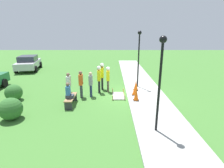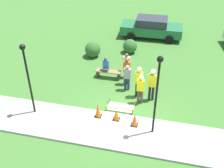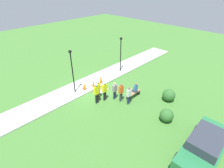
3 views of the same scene
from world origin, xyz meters
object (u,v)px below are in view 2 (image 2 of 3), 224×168
at_px(traffic_cone_sidewalk_edge, 135,120).
at_px(person_seated_on_bench, 106,65).
at_px(park_bench, 108,73).
at_px(lamppost_far, 27,70).
at_px(parked_car_green, 151,27).
at_px(bystander_in_white_shirt, 127,76).
at_px(lamppost_near, 157,86).
at_px(worker_assistant, 139,79).
at_px(traffic_cone_near_patch, 98,110).
at_px(worker_trainee, 152,82).
at_px(worker_supervisor, 141,87).
at_px(bystander_in_gray_shirt, 126,64).
at_px(bystander_in_orange_shirt, 127,70).
at_px(traffic_cone_far_patch, 116,115).

xyz_separation_m(traffic_cone_sidewalk_edge, person_seated_on_bench, (-2.50, 4.11, 0.41)).
relative_size(traffic_cone_sidewalk_edge, park_bench, 0.45).
relative_size(lamppost_far, parked_car_green, 0.80).
relative_size(person_seated_on_bench, bystander_in_white_shirt, 0.54).
bearing_deg(traffic_cone_sidewalk_edge, lamppost_near, -15.01).
xyz_separation_m(person_seated_on_bench, worker_assistant, (2.26, -1.54, 0.30)).
height_order(traffic_cone_near_patch, worker_trainee, worker_trainee).
bearing_deg(lamppost_near, worker_assistant, 112.19).
distance_m(traffic_cone_near_patch, worker_supervisor, 2.61).
xyz_separation_m(traffic_cone_sidewalk_edge, worker_trainee, (0.52, 2.39, 0.75)).
bearing_deg(worker_supervisor, bystander_in_gray_shirt, 116.89).
bearing_deg(bystander_in_orange_shirt, lamppost_far, -137.22).
bearing_deg(bystander_in_white_shirt, worker_supervisor, -49.72).
height_order(traffic_cone_near_patch, bystander_in_gray_shirt, bystander_in_gray_shirt).
height_order(bystander_in_gray_shirt, lamppost_far, lamppost_far).
xyz_separation_m(traffic_cone_sidewalk_edge, parked_car_green, (-0.47, 10.77, 0.38)).
distance_m(worker_supervisor, worker_trainee, 0.71).
height_order(traffic_cone_near_patch, worker_supervisor, worker_supervisor).
bearing_deg(lamppost_near, person_seated_on_bench, 128.07).
bearing_deg(worker_assistant, worker_supervisor, -71.91).
xyz_separation_m(park_bench, parked_car_green, (1.85, 6.71, 0.48)).
bearing_deg(bystander_in_white_shirt, person_seated_on_bench, 145.48).
height_order(worker_supervisor, lamppost_far, lamppost_far).
bearing_deg(traffic_cone_far_patch, lamppost_near, -13.81).
height_order(worker_trainee, bystander_in_gray_shirt, worker_trainee).
height_order(park_bench, bystander_in_white_shirt, bystander_in_white_shirt).
xyz_separation_m(traffic_cone_near_patch, worker_supervisor, (1.87, 1.73, 0.58)).
relative_size(person_seated_on_bench, parked_car_green, 0.18).
relative_size(worker_supervisor, worker_trainee, 0.92).
bearing_deg(traffic_cone_near_patch, worker_supervisor, 42.66).
relative_size(worker_trainee, lamppost_far, 0.51).
bearing_deg(bystander_in_white_shirt, bystander_in_gray_shirt, 102.92).
xyz_separation_m(traffic_cone_sidewalk_edge, bystander_in_white_shirt, (-0.96, 3.05, 0.48)).
xyz_separation_m(worker_trainee, parked_car_green, (-0.99, 8.38, -0.38)).
distance_m(bystander_in_orange_shirt, lamppost_near, 4.73).
relative_size(person_seated_on_bench, worker_assistant, 0.47).
bearing_deg(traffic_cone_near_patch, person_seated_on_bench, 98.64).
height_order(traffic_cone_sidewalk_edge, parked_car_green, parked_car_green).
relative_size(bystander_in_white_shirt, parked_car_green, 0.34).
xyz_separation_m(worker_assistant, lamppost_near, (1.15, -2.81, 1.59)).
relative_size(worker_assistant, parked_car_green, 0.39).
bearing_deg(traffic_cone_sidewalk_edge, lamppost_far, -178.25).
relative_size(traffic_cone_sidewalk_edge, lamppost_near, 0.17).
bearing_deg(bystander_in_white_shirt, traffic_cone_sidewalk_edge, -72.54).
height_order(traffic_cone_sidewalk_edge, bystander_in_gray_shirt, bystander_in_gray_shirt).
height_order(person_seated_on_bench, lamppost_near, lamppost_near).
relative_size(worker_trainee, lamppost_near, 0.48).
height_order(traffic_cone_sidewalk_edge, worker_supervisor, worker_supervisor).
relative_size(traffic_cone_sidewalk_edge, bystander_in_white_shirt, 0.43).
relative_size(bystander_in_white_shirt, lamppost_far, 0.43).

